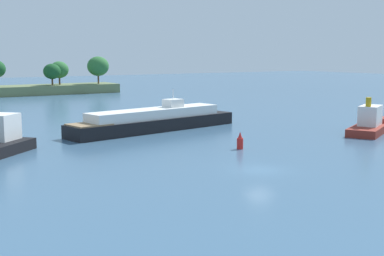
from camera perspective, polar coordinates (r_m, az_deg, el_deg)
ground_plane at (r=47.08m, az=7.45°, el=-4.62°), size 400.00×400.00×0.00m
white_riverboat at (r=70.56m, az=-4.12°, el=0.85°), size 26.24×9.06×5.50m
tugboat at (r=72.74m, az=19.10°, el=0.49°), size 12.13×8.69×4.82m
channel_buoy_red at (r=56.98m, az=5.32°, el=-1.51°), size 0.70×0.70×1.90m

